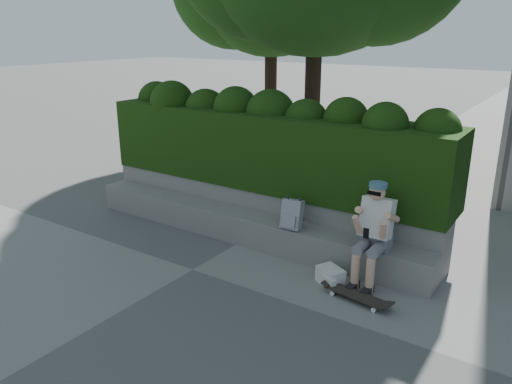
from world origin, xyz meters
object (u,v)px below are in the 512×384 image
Objects in this scene: person at (374,229)px; backpack_ground at (330,276)px; skateboard at (356,295)px; backpack_plaid at (292,214)px.

person reaches higher than backpack_ground.
person is 1.61× the size of skateboard.
backpack_plaid is 1.24× the size of backpack_ground.
skateboard is at bearing -31.13° from backpack_plaid.
backpack_ground is at bearing -139.74° from person.
backpack_plaid is 1.10m from backpack_ground.
backpack_ground is (0.85, -0.44, -0.55)m from backpack_plaid.
person is at bearing 67.96° from backpack_ground.
person reaches higher than skateboard.
person is 0.89m from skateboard.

